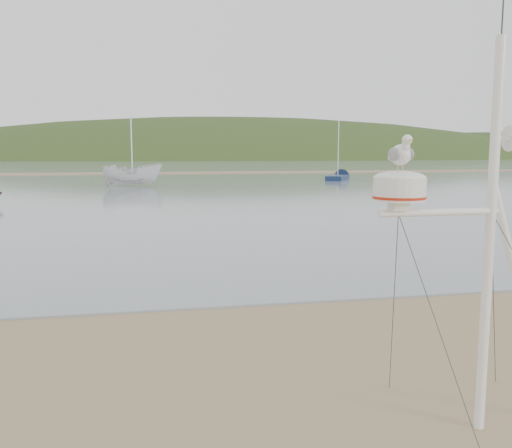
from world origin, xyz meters
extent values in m
plane|color=#8B7250|center=(0.00, 0.00, 0.00)|extent=(560.00, 560.00, 0.00)
cube|color=gray|center=(0.00, 132.00, 0.02)|extent=(560.00, 256.00, 0.04)
cube|color=#8B7250|center=(0.00, 70.00, 0.07)|extent=(560.00, 7.00, 0.07)
ellipsoid|color=#273B18|center=(40.00, 235.00, -22.00)|extent=(400.00, 180.00, 80.00)
ellipsoid|color=#273B18|center=(180.00, 235.00, -15.40)|extent=(300.00, 135.00, 56.00)
cube|color=beige|center=(-36.00, 196.00, 4.00)|extent=(8.40, 6.30, 8.00)
cube|color=beige|center=(-10.00, 196.00, 4.00)|extent=(8.40, 6.30, 8.00)
cube|color=beige|center=(16.00, 196.00, 4.00)|extent=(8.40, 6.30, 8.00)
cube|color=beige|center=(42.00, 196.00, 4.00)|extent=(8.40, 6.30, 8.00)
cube|color=beige|center=(68.00, 196.00, 4.00)|extent=(8.40, 6.30, 8.00)
cube|color=beige|center=(94.00, 196.00, 4.00)|extent=(8.40, 6.30, 8.00)
cube|color=beige|center=(120.00, 196.00, 4.00)|extent=(8.40, 6.30, 8.00)
cube|color=beige|center=(146.00, 196.00, 4.00)|extent=(8.40, 6.30, 8.00)
cylinder|color=white|center=(4.42, -1.13, 2.10)|extent=(0.10, 0.10, 4.20)
cylinder|color=white|center=(3.84, -1.13, 2.41)|extent=(1.36, 0.07, 0.07)
cube|color=white|center=(3.37, -1.13, 2.49)|extent=(0.17, 0.17, 0.09)
cylinder|color=white|center=(3.37, -1.13, 2.66)|extent=(0.52, 0.52, 0.23)
cylinder|color=#B6220D|center=(3.37, -1.13, 2.58)|extent=(0.54, 0.54, 0.03)
ellipsoid|color=white|center=(3.37, -1.13, 2.77)|extent=(0.52, 0.52, 0.15)
cube|color=white|center=(4.52, -1.13, 3.17)|extent=(0.21, 0.04, 0.04)
cylinder|color=tan|center=(3.34, -1.13, 2.88)|extent=(0.01, 0.01, 0.07)
cylinder|color=tan|center=(3.39, -1.13, 2.88)|extent=(0.01, 0.01, 0.07)
ellipsoid|color=white|center=(3.37, -1.13, 3.00)|extent=(0.18, 0.28, 0.21)
ellipsoid|color=gray|center=(3.29, -1.14, 3.01)|extent=(0.05, 0.23, 0.13)
ellipsoid|color=gray|center=(3.45, -1.14, 3.01)|extent=(0.05, 0.23, 0.13)
cone|color=white|center=(3.37, -0.98, 2.98)|extent=(0.09, 0.08, 0.09)
ellipsoid|color=white|center=(3.37, -1.23, 3.09)|extent=(0.09, 0.09, 0.12)
sphere|color=white|center=(3.37, -1.26, 3.15)|extent=(0.10, 0.10, 0.10)
cone|color=gold|center=(3.37, -1.31, 3.14)|extent=(0.02, 0.05, 0.02)
imported|color=silver|center=(-0.42, 42.31, 2.62)|extent=(2.00, 1.95, 5.16)
cube|color=#142546|center=(20.64, 48.44, 0.29)|extent=(4.06, 5.34, 0.50)
cone|color=#142546|center=(22.31, 51.32, 0.29)|extent=(2.36, 2.41, 1.67)
cylinder|color=white|center=(20.64, 48.44, 3.40)|extent=(0.08, 0.08, 5.73)
camera|label=1|loc=(0.89, -6.18, 3.04)|focal=38.00mm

